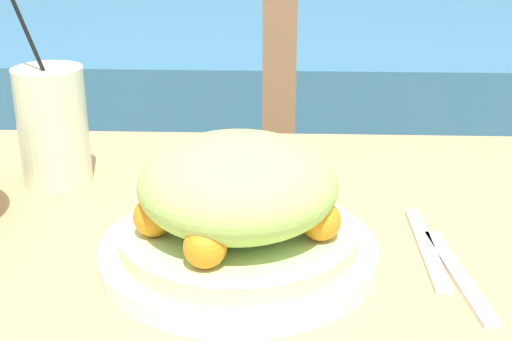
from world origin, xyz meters
The scene contains 7 objects.
patio_table centered at (0.00, 0.00, 0.62)m, with size 1.12×0.71×0.72m.
railing_fence centered at (0.00, 0.78, 0.75)m, with size 2.80×0.08×1.09m.
sea_backdrop centered at (0.00, 3.28, 0.30)m, with size 12.00×4.00×0.60m.
salad_plate centered at (-0.04, -0.05, 0.78)m, with size 0.28×0.28×0.13m.
drink_glass centered at (-0.28, 0.16, 0.80)m, with size 0.09×0.09×0.25m.
fork centered at (0.18, -0.07, 0.73)m, with size 0.04×0.18×0.00m.
knife centered at (0.16, -0.02, 0.73)m, with size 0.02×0.18×0.00m.
Camera 1 is at (0.01, -0.70, 1.08)m, focal length 50.00 mm.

